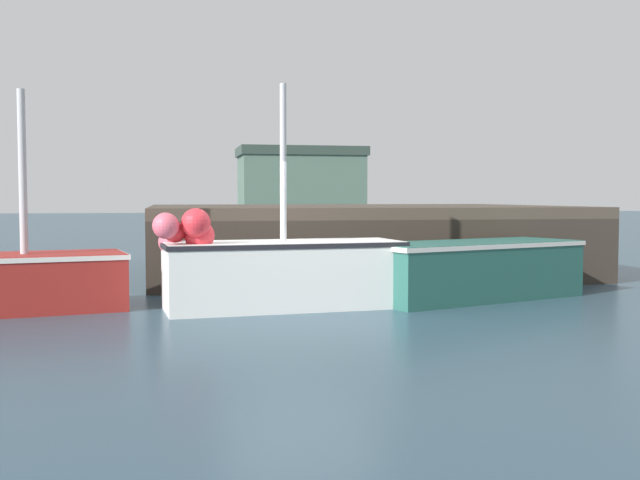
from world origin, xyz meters
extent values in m
cube|color=#2D4756|center=(0.00, 0.00, -0.05)|extent=(120.00, 160.00, 0.10)
cube|color=#473D33|center=(2.48, 6.54, 1.55)|extent=(10.06, 7.69, 0.25)
cube|color=#312A23|center=(2.48, 2.81, 0.71)|extent=(10.06, 0.24, 1.43)
cylinder|color=#312A23|center=(-2.15, 2.93, 0.71)|extent=(0.38, 0.38, 1.43)
cylinder|color=#312A23|center=(2.48, 2.93, 0.71)|extent=(0.38, 0.38, 1.43)
cylinder|color=#312A23|center=(7.11, 2.93, 0.71)|extent=(0.38, 0.38, 1.43)
cylinder|color=#312A23|center=(-0.53, 10.14, 0.71)|extent=(0.38, 0.38, 1.43)
cylinder|color=#312A23|center=(5.50, 10.14, 0.71)|extent=(0.38, 0.38, 1.43)
cylinder|color=#312A23|center=(0.17, 2.93, 0.71)|extent=(4.68, 0.19, 1.33)
cube|color=maroon|center=(-4.45, 1.04, 0.48)|extent=(3.41, 2.12, 0.96)
cube|color=silver|center=(-4.45, 1.04, 0.91)|extent=(3.48, 2.16, 0.08)
cylinder|color=#B7B7BC|center=(-4.45, 1.04, 2.31)|extent=(0.13, 0.13, 2.71)
cube|color=silver|center=(-0.19, 0.53, 0.57)|extent=(4.09, 1.74, 1.15)
cube|color=black|center=(-0.19, 0.53, 1.10)|extent=(4.17, 1.77, 0.08)
cylinder|color=#B7B7BC|center=(-0.19, 0.53, 2.47)|extent=(0.11, 0.11, 2.66)
sphere|color=red|center=(-2.00, 0.16, 1.34)|extent=(0.35, 0.35, 0.35)
sphere|color=red|center=(-1.61, 0.18, 1.28)|extent=(0.49, 0.49, 0.49)
sphere|color=#EA5B70|center=(-2.07, 0.82, 1.14)|extent=(0.41, 0.41, 0.41)
sphere|color=red|center=(-1.67, 0.00, 1.49)|extent=(0.47, 0.47, 0.47)
sphere|color=#EA5B70|center=(-2.14, -0.06, 1.45)|extent=(0.42, 0.42, 0.42)
cube|color=#23564C|center=(3.46, 1.06, 0.53)|extent=(4.47, 2.86, 1.07)
cube|color=silver|center=(3.46, 1.06, 1.02)|extent=(4.56, 2.91, 0.08)
cube|color=silver|center=(4.47, 1.50, 0.19)|extent=(1.50, 0.62, 0.38)
cube|color=#7F6647|center=(4.47, 1.50, 0.40)|extent=(0.11, 0.53, 0.04)
cube|color=#4C6656|center=(5.16, 30.10, 2.09)|extent=(6.75, 4.05, 4.17)
cube|color=#2D3D34|center=(5.16, 30.10, 4.42)|extent=(7.02, 4.21, 0.50)
camera|label=1|loc=(-2.07, -12.20, 1.90)|focal=42.56mm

